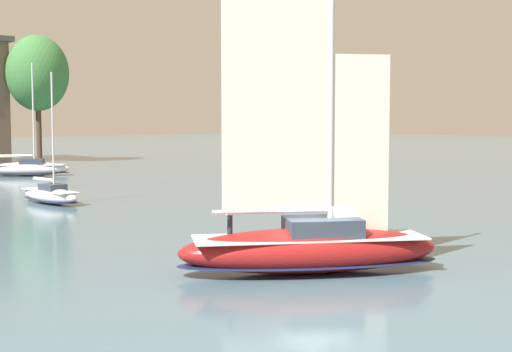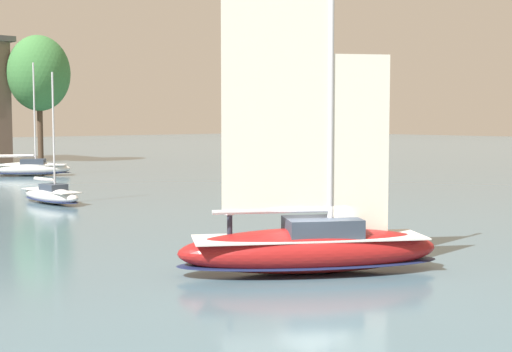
{
  "view_description": "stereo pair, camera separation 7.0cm",
  "coord_description": "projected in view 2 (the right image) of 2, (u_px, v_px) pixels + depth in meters",
  "views": [
    {
      "loc": [
        -19.28,
        -18.3,
        5.78
      ],
      "look_at": [
        0.0,
        3.0,
        3.47
      ],
      "focal_mm": 50.0,
      "sensor_mm": 36.0,
      "label": 1
    },
    {
      "loc": [
        -19.23,
        -18.35,
        5.78
      ],
      "look_at": [
        0.0,
        3.0,
        3.47
      ],
      "focal_mm": 50.0,
      "sensor_mm": 36.0,
      "label": 2
    }
  ],
  "objects": [
    {
      "name": "ground_plane",
      "position": [
        309.0,
        272.0,
        26.88
      ],
      "size": [
        400.0,
        400.0,
        0.0
      ],
      "primitive_type": "plane",
      "color": "slate"
    },
    {
      "name": "sailboat_moored_near_marina",
      "position": [
        51.0,
        194.0,
        48.84
      ],
      "size": [
        2.13,
        6.56,
        8.92
      ],
      "color": "silver",
      "rests_on": "ground"
    },
    {
      "name": "sailboat_moored_mid_channel",
      "position": [
        29.0,
        168.0,
        72.4
      ],
      "size": [
        8.15,
        6.7,
        11.44
      ],
      "color": "white",
      "rests_on": "ground"
    },
    {
      "name": "sailboat_main",
      "position": [
        310.0,
        244.0,
        26.79
      ],
      "size": [
        9.94,
        7.78,
        13.77
      ],
      "color": "maroon",
      "rests_on": "ground"
    },
    {
      "name": "tree_shore_left",
      "position": [
        39.0,
        74.0,
        94.2
      ],
      "size": [
        8.17,
        8.17,
        16.81
      ],
      "color": "#4C3828",
      "rests_on": "ground"
    }
  ]
}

